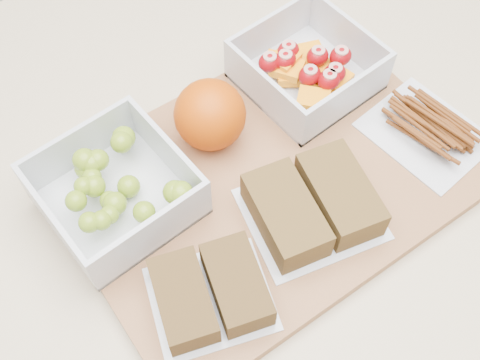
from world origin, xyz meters
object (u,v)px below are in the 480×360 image
(fruit_container, at_px, (307,69))
(pretzel_bag, at_px, (428,126))
(cutting_board, at_px, (269,180))
(orange, at_px, (210,115))
(sandwich_bag_center, at_px, (313,205))
(sandwich_bag_left, at_px, (210,293))
(grape_container, at_px, (116,188))

(fruit_container, height_order, pretzel_bag, fruit_container)
(cutting_board, height_order, orange, orange)
(sandwich_bag_center, bearing_deg, sandwich_bag_left, -177.05)
(sandwich_bag_left, height_order, pretzel_bag, sandwich_bag_left)
(cutting_board, relative_size, grape_container, 3.01)
(orange, height_order, sandwich_bag_center, orange)
(grape_container, bearing_deg, cutting_board, -28.43)
(orange, xyz_separation_m, sandwich_bag_left, (-0.12, -0.15, -0.02))
(pretzel_bag, bearing_deg, cutting_board, 158.37)
(sandwich_bag_left, bearing_deg, fruit_container, 29.51)
(fruit_container, xyz_separation_m, pretzel_bag, (0.05, -0.14, -0.01))
(fruit_container, bearing_deg, grape_container, 179.37)
(orange, relative_size, sandwich_bag_center, 0.49)
(sandwich_bag_left, xyz_separation_m, sandwich_bag_center, (0.14, 0.01, 0.00))
(grape_container, xyz_separation_m, sandwich_bag_left, (0.01, -0.15, -0.01))
(orange, xyz_separation_m, pretzel_bag, (0.19, -0.15, -0.03))
(cutting_board, relative_size, fruit_container, 3.07)
(sandwich_bag_left, distance_m, pretzel_bag, 0.31)
(cutting_board, height_order, sandwich_bag_left, sandwich_bag_left)
(sandwich_bag_left, height_order, sandwich_bag_center, sandwich_bag_center)
(fruit_container, height_order, sandwich_bag_center, fruit_container)
(sandwich_bag_center, bearing_deg, cutting_board, 92.75)
(orange, relative_size, pretzel_bag, 0.59)
(cutting_board, relative_size, orange, 5.37)
(cutting_board, distance_m, fruit_container, 0.14)
(grape_container, bearing_deg, sandwich_bag_left, -87.10)
(fruit_container, height_order, orange, orange)
(fruit_container, bearing_deg, pretzel_bag, -69.51)
(cutting_board, distance_m, orange, 0.10)
(orange, bearing_deg, cutting_board, -79.28)
(fruit_container, xyz_separation_m, sandwich_bag_center, (-0.12, -0.14, -0.00))
(fruit_container, distance_m, sandwich_bag_center, 0.18)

